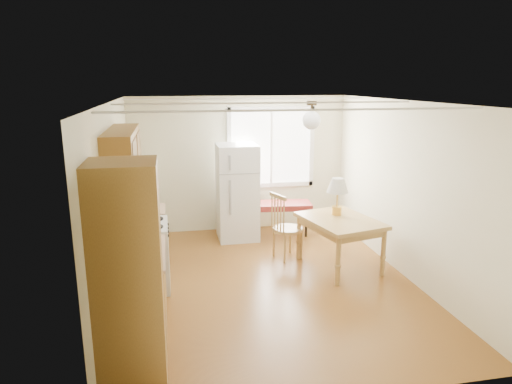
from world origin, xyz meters
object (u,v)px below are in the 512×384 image
object	(u,v)px
refrigerator	(237,192)
bench	(274,206)
chair	(283,222)
dining_table	(340,225)

from	to	relation	value
refrigerator	bench	size ratio (longest dim) A/B	1.22
bench	chair	xyz separation A→B (m)	(-0.13, -1.14, 0.06)
bench	dining_table	distance (m)	1.73
refrigerator	chair	size ratio (longest dim) A/B	1.59
dining_table	chair	size ratio (longest dim) A/B	1.32
refrigerator	dining_table	distance (m)	2.08
chair	bench	bearing A→B (deg)	64.68
bench	chair	size ratio (longest dim) A/B	1.30
refrigerator	chair	bearing A→B (deg)	-64.92
refrigerator	bench	bearing A→B (deg)	-0.84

